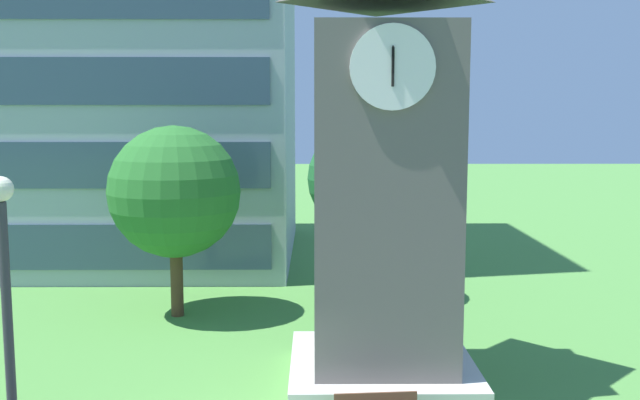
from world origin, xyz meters
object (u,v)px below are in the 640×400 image
Objects in this scene: clock_tower at (384,198)px; street_lamp at (8,336)px; tree_by_building at (175,192)px; tree_near_tower at (361,179)px.

clock_tower is 9.88m from street_lamp.
tree_by_building is (-6.36, 6.02, -0.54)m from clock_tower.
tree_near_tower is at bearing 90.44° from clock_tower.
tree_by_building is at bearing 91.24° from street_lamp.
tree_near_tower is (6.00, 15.71, 0.75)m from street_lamp.
street_lamp is at bearing -88.76° from tree_by_building.
clock_tower reaches higher than tree_near_tower.
clock_tower reaches higher than street_lamp.
clock_tower is 1.77× the size of street_lamp.
tree_by_building reaches higher than street_lamp.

